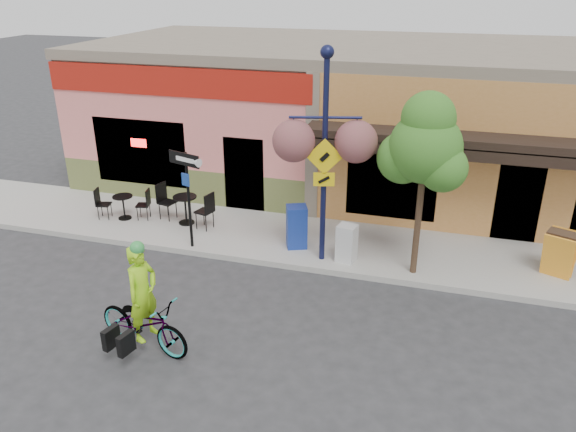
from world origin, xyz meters
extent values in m
plane|color=#2D2D30|center=(0.00, 0.00, 0.00)|extent=(90.00, 90.00, 0.00)
cube|color=#9E9B93|center=(0.00, 2.00, 0.07)|extent=(24.00, 3.00, 0.15)
cube|color=#A8A59E|center=(0.00, 0.55, 0.07)|extent=(24.00, 0.12, 0.15)
imported|color=#9B130E|center=(-2.58, -3.16, 0.54)|extent=(2.15, 1.15, 1.08)
imported|color=#9BE117|center=(-2.53, -3.16, 0.94)|extent=(0.59, 0.77, 1.88)
camera|label=1|loc=(2.49, -10.87, 6.57)|focal=35.00mm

